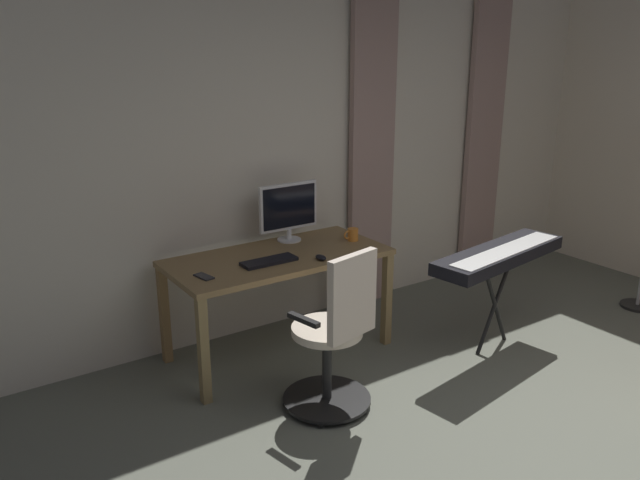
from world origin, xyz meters
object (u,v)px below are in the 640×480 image
at_px(computer_mouse, 321,257).
at_px(cell_phone_face_up, 204,277).
at_px(mug_coffee, 353,234).
at_px(piano_keyboard, 499,257).
at_px(office_chair, 335,339).
at_px(computer_monitor, 289,209).
at_px(desk, 278,267).
at_px(computer_keyboard, 269,261).

bearing_deg(computer_mouse, cell_phone_face_up, -9.94).
relative_size(cell_phone_face_up, mug_coffee, 1.15).
relative_size(cell_phone_face_up, piano_keyboard, 0.11).
xyz_separation_m(office_chair, computer_monitor, (-0.35, -1.10, 0.52)).
bearing_deg(desk, computer_monitor, -134.42).
bearing_deg(computer_monitor, computer_keyboard, 43.58).
height_order(computer_keyboard, mug_coffee, mug_coffee).
bearing_deg(piano_keyboard, cell_phone_face_up, -28.26).
distance_m(desk, office_chair, 0.88).
bearing_deg(computer_monitor, piano_keyboard, 135.80).
bearing_deg(desk, piano_keyboard, 148.60).
bearing_deg(cell_phone_face_up, desk, 179.09).
bearing_deg(office_chair, cell_phone_face_up, 113.34).
relative_size(desk, cell_phone_face_up, 10.86).
distance_m(computer_monitor, cell_phone_face_up, 0.97).
height_order(computer_keyboard, piano_keyboard, piano_keyboard).
relative_size(desk, computer_mouse, 15.64).
bearing_deg(cell_phone_face_up, piano_keyboard, 148.53).
relative_size(computer_monitor, computer_mouse, 4.85).
bearing_deg(office_chair, piano_keyboard, -11.02).
xyz_separation_m(computer_monitor, computer_mouse, (0.06, 0.51, -0.23)).
bearing_deg(office_chair, computer_monitor, 60.53).
height_order(cell_phone_face_up, piano_keyboard, piano_keyboard).
distance_m(desk, cell_phone_face_up, 0.64).
distance_m(computer_keyboard, piano_keyboard, 1.66).
distance_m(desk, computer_monitor, 0.49).
bearing_deg(cell_phone_face_up, computer_mouse, 158.41).
xyz_separation_m(computer_monitor, computer_keyboard, (0.38, 0.36, -0.23)).
relative_size(desk, piano_keyboard, 1.23).
bearing_deg(desk, office_chair, 82.92).
bearing_deg(cell_phone_face_up, office_chair, 113.40).
xyz_separation_m(desk, computer_keyboard, (0.13, 0.11, 0.10)).
bearing_deg(desk, computer_keyboard, 39.52).
relative_size(office_chair, mug_coffee, 8.41).
height_order(desk, computer_mouse, computer_mouse).
relative_size(desk, mug_coffee, 12.51).
distance_m(desk, piano_keyboard, 1.60).
bearing_deg(computer_monitor, office_chair, 72.24).
height_order(computer_monitor, computer_keyboard, computer_monitor).
xyz_separation_m(computer_keyboard, cell_phone_face_up, (0.48, 0.01, -0.01)).
bearing_deg(piano_keyboard, desk, -39.84).
xyz_separation_m(computer_keyboard, mug_coffee, (-0.78, -0.09, 0.04)).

